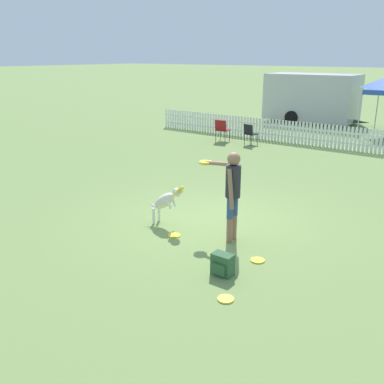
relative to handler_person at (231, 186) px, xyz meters
The scene contains 11 objects.
ground_plane 1.49m from the handler_person, 139.80° to the left, with size 240.00×240.00×0.00m, color olive.
handler_person is the anchor object (origin of this frame).
leaping_dog 1.58m from the handler_person, behind, with size 0.96×0.33×0.92m.
frisbee_near_handler 1.45m from the handler_person, 28.51° to the right, with size 0.24×0.24×0.02m.
frisbee_near_dog 1.53m from the handler_person, 152.55° to the right, with size 0.24×0.24×0.02m.
frisbee_midfield 2.38m from the handler_person, 59.51° to the right, with size 0.24×0.24×0.02m.
backpack_on_grass 1.66m from the handler_person, 63.04° to the right, with size 0.34×0.25×0.36m.
picket_fence 9.56m from the handler_person, 94.67° to the left, with size 17.88×0.04×0.88m.
folding_chair_blue_left 9.79m from the handler_person, 124.13° to the left, with size 0.55×0.57×0.89m.
folding_chair_center 9.24m from the handler_person, 117.35° to the left, with size 0.50×0.52×0.82m.
equipment_trailer 15.83m from the handler_person, 106.87° to the left, with size 5.30×2.42×2.47m.
Camera 1 is at (4.73, -7.13, 3.40)m, focal length 40.00 mm.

